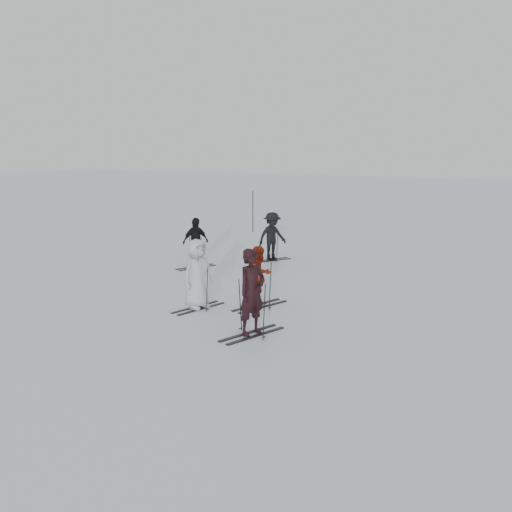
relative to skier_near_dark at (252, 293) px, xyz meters
The scene contains 12 objects.
ground 3.59m from the skier_near_dark, 120.46° to the left, with size 120.00×120.00×0.00m, color silver.
skier_near_dark is the anchor object (origin of this frame).
skier_red 2.36m from the skier_near_dark, 110.25° to the left, with size 0.80×0.62×1.64m, color #A02C12.
skier_grey 2.61m from the skier_near_dark, 149.17° to the left, with size 0.91×0.59×1.87m, color #B9BFC3.
skier_uphill_left 7.54m from the skier_near_dark, 130.74° to the left, with size 1.03×0.43×1.76m, color black.
skier_uphill_far 8.55m from the skier_near_dark, 110.30° to the left, with size 1.16×0.67×1.80m, color black.
skis_near_dark 0.34m from the skier_near_dark, ahead, with size 0.96×1.81×1.32m, color black, non-canonical shape.
skis_red 2.38m from the skier_near_dark, 110.25° to the left, with size 0.96×1.80×1.32m, color black, non-canonical shape.
skis_grey 2.63m from the skier_near_dark, 149.17° to the left, with size 0.88×1.66×1.21m, color black, non-canonical shape.
skis_uphill_left 7.55m from the skier_near_dark, 130.74° to the left, with size 0.83×1.58×1.15m, color black, non-canonical shape.
skis_uphill_far 8.56m from the skier_near_dark, 110.30° to the left, with size 0.84×1.59×1.16m, color black, non-canonical shape.
piste_marker 15.54m from the skier_near_dark, 115.22° to the left, with size 0.04×0.04×2.04m, color black.
Camera 1 is at (7.16, -14.35, 4.39)m, focal length 40.00 mm.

